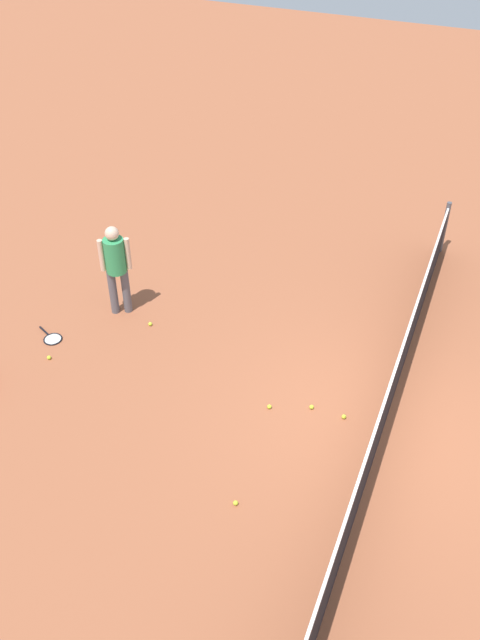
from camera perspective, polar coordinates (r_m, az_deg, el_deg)
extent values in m
plane|color=#9E5638|center=(10.33, 11.62, -8.67)|extent=(40.00, 40.00, 0.00)
cylinder|color=#4C4C51|center=(13.96, 16.42, 7.31)|extent=(0.09, 0.09, 1.07)
cube|color=black|center=(10.00, 11.96, -6.91)|extent=(10.00, 0.02, 0.91)
cube|color=white|center=(9.67, 12.33, -4.90)|extent=(10.00, 0.04, 0.06)
cylinder|color=#595960|center=(12.04, -9.32, 2.36)|extent=(0.19, 0.19, 0.85)
cylinder|color=#595960|center=(12.05, -10.36, 2.28)|extent=(0.19, 0.19, 0.85)
cylinder|color=#339959|center=(11.63, -10.23, 5.23)|extent=(0.46, 0.46, 0.62)
cylinder|color=beige|center=(11.60, -9.19, 5.40)|extent=(0.12, 0.12, 0.58)
cylinder|color=beige|center=(11.64, -11.30, 5.22)|extent=(0.12, 0.12, 0.58)
sphere|color=beige|center=(11.40, -10.47, 7.00)|extent=(0.31, 0.31, 0.23)
torus|color=black|center=(11.93, -15.10, -1.53)|extent=(0.42, 0.42, 0.02)
cylinder|color=silver|center=(11.93, -15.10, -1.53)|extent=(0.36, 0.36, 0.00)
cylinder|color=black|center=(12.14, -15.77, -0.86)|extent=(0.15, 0.27, 0.03)
sphere|color=#C6E033|center=(11.89, -7.38, -0.32)|extent=(0.07, 0.07, 0.07)
sphere|color=#C6E033|center=(10.34, 8.52, -7.85)|extent=(0.07, 0.07, 0.07)
sphere|color=#C6E033|center=(10.38, 2.42, -7.12)|extent=(0.07, 0.07, 0.07)
sphere|color=#C6E033|center=(10.42, 5.90, -7.11)|extent=(0.07, 0.07, 0.07)
sphere|color=#C6E033|center=(9.26, -0.36, -14.78)|extent=(0.07, 0.07, 0.07)
sphere|color=#C6E033|center=(11.56, -15.40, -2.99)|extent=(0.07, 0.07, 0.07)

